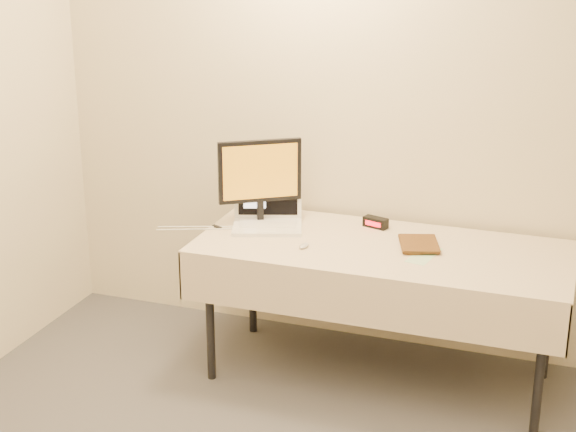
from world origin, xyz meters
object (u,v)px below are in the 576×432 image
(laptop, at_px, (268,214))
(monitor, at_px, (260,175))
(table, at_px, (382,258))
(book, at_px, (401,223))

(laptop, height_order, monitor, monitor)
(table, height_order, laptop, laptop)
(laptop, xyz_separation_m, book, (0.74, -0.08, 0.06))
(book, bearing_deg, laptop, 156.12)
(table, relative_size, laptop, 4.23)
(laptop, distance_m, monitor, 0.21)
(laptop, bearing_deg, table, -27.74)
(table, distance_m, monitor, 0.78)
(laptop, relative_size, monitor, 0.96)
(monitor, bearing_deg, book, -40.50)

